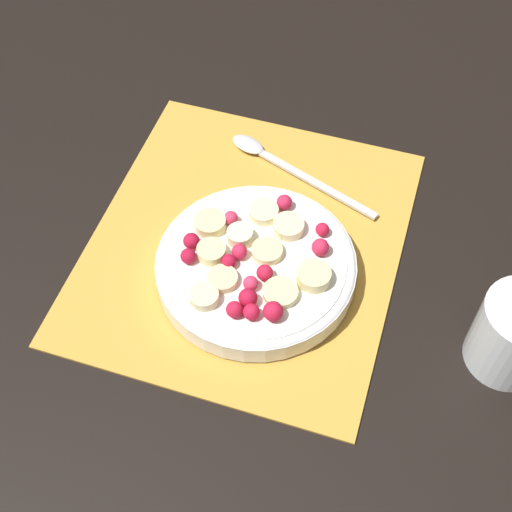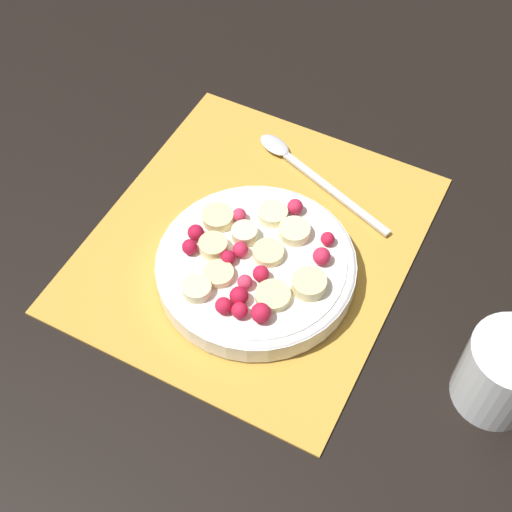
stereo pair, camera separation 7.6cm
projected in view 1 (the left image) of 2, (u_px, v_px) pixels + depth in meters
The scene contains 4 objects.
ground_plane at pixel (246, 244), 0.82m from camera, with size 3.00×3.00×0.00m, color black.
placemat at pixel (246, 243), 0.82m from camera, with size 0.39×0.35×0.01m.
fruit_bowl at pixel (256, 265), 0.77m from camera, with size 0.22×0.22×0.05m.
spoon at pixel (275, 160), 0.88m from camera, with size 0.09×0.21×0.01m.
Camera 1 is at (-0.47, -0.16, 0.65)m, focal length 50.00 mm.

